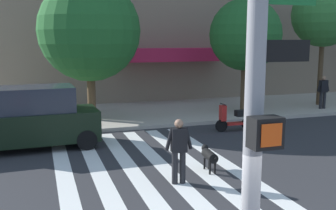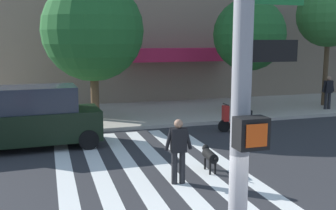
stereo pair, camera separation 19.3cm
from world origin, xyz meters
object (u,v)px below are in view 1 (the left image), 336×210
street_tree_middle (245,35)px  pedestrian_bystander (323,90)px  parked_car_behind_first (25,119)px  dog_on_leash (209,155)px  pedestrian_dog_walker (179,148)px  street_tree_further (324,15)px  parked_scooter (235,119)px  street_tree_nearest (89,31)px  traffic_light_pole (260,43)px

street_tree_middle → pedestrian_bystander: bearing=-6.7°
parked_car_behind_first → dog_on_leash: size_ratio=4.60×
street_tree_middle → pedestrian_dog_walker: bearing=-128.4°
street_tree_further → parked_scooter: bearing=-153.0°
street_tree_middle → pedestrian_dog_walker: size_ratio=3.24×
parked_car_behind_first → parked_scooter: bearing=1.1°
street_tree_middle → dog_on_leash: (-4.91, -6.95, -3.33)m
pedestrian_dog_walker → street_tree_nearest: bearing=97.7°
street_tree_further → street_tree_nearest: bearing=-179.1°
parked_scooter → street_tree_further: bearing=27.0°
street_tree_middle → street_tree_nearest: bearing=176.8°
parked_car_behind_first → pedestrian_dog_walker: bearing=-51.1°
traffic_light_pole → parked_scooter: (5.38, 10.45, -3.04)m
parked_car_behind_first → pedestrian_bystander: (13.88, 2.53, 0.08)m
dog_on_leash → pedestrian_bystander: size_ratio=0.64×
traffic_light_pole → parked_scooter: bearing=62.8°
street_tree_middle → pedestrian_dog_walker: (-6.02, -7.59, -2.85)m
street_tree_middle → parked_car_behind_first: bearing=-162.7°
street_tree_nearest → street_tree_middle: 7.11m
parked_scooter → street_tree_nearest: bearing=147.5°
traffic_light_pole → street_tree_middle: 15.22m
street_tree_middle → parked_scooter: bearing=-124.4°
traffic_light_pole → street_tree_middle: traffic_light_pole is taller
parked_scooter → street_tree_further: 8.76m
street_tree_nearest → pedestrian_dog_walker: street_tree_nearest is taller
street_tree_nearest → street_tree_middle: (7.10, -0.39, -0.15)m
street_tree_nearest → street_tree_middle: bearing=-3.2°
traffic_light_pole → dog_on_leash: size_ratio=5.51×
traffic_light_pole → pedestrian_bystander: 17.43m
parked_car_behind_first → pedestrian_dog_walker: (3.69, -4.57, -0.07)m
traffic_light_pole → street_tree_nearest: bearing=88.9°
street_tree_further → pedestrian_dog_walker: (-10.84, -8.17, -3.86)m
traffic_light_pole → pedestrian_dog_walker: size_ratio=3.54×
street_tree_further → pedestrian_bystander: size_ratio=3.84×
dog_on_leash → parked_scooter: bearing=54.2°
street_tree_nearest → street_tree_further: size_ratio=0.94×
traffic_light_pole → parked_car_behind_first: 10.88m
traffic_light_pole → pedestrian_bystander: size_ratio=3.54×
street_tree_further → dog_on_leash: 13.05m
street_tree_nearest → pedestrian_dog_walker: 8.59m
street_tree_nearest → pedestrian_dog_walker: bearing=-82.3°
street_tree_further → pedestrian_dog_walker: 14.11m
pedestrian_dog_walker → street_tree_further: bearing=37.0°
street_tree_middle → dog_on_leash: size_ratio=5.05×
traffic_light_pole → dog_on_leash: traffic_light_pole is taller
pedestrian_dog_walker → dog_on_leash: size_ratio=1.56×
street_tree_middle → dog_on_leash: street_tree_middle is taller
pedestrian_bystander → traffic_light_pole: bearing=-131.9°
street_tree_nearest → parked_scooter: bearing=-32.5°
traffic_light_pole → parked_car_behind_first: size_ratio=1.20×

